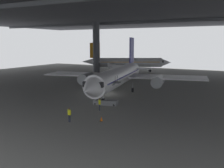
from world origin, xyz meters
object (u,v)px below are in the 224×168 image
boarding_stairs (106,100)px  crew_worker_near_nose (69,114)px  airplane_main (119,76)px  airplane_distant (126,63)px  traffic_cone_orange (101,119)px  crew_worker_by_stairs (100,103)px

boarding_stairs → crew_worker_near_nose: (0.63, -9.88, 0.27)m
airplane_main → airplane_distant: size_ratio=1.22×
boarding_stairs → airplane_main: bearing=105.1°
airplane_main → airplane_distant: (-14.70, 33.87, -0.20)m
airplane_distant → traffic_cone_orange: 54.67m
boarding_stairs → crew_worker_by_stairs: bearing=-74.8°
crew_worker_near_nose → traffic_cone_orange: crew_worker_near_nose is taller
crew_worker_near_nose → airplane_distant: (-17.71, 52.54, 2.07)m
crew_worker_near_nose → airplane_distant: 55.49m
airplane_main → crew_worker_near_nose: (3.01, -18.67, -2.27)m
crew_worker_by_stairs → airplane_main: bearing=105.2°
airplane_main → boarding_stairs: 9.46m
airplane_main → traffic_cone_orange: (6.15, -16.59, -2.96)m
boarding_stairs → crew_worker_near_nose: 9.90m
airplane_distant → crew_worker_by_stairs: bearing=-68.7°
boarding_stairs → traffic_cone_orange: bearing=-64.2°
airplane_main → crew_worker_by_stairs: airplane_main is taller
traffic_cone_orange → crew_worker_by_stairs: bearing=123.4°
boarding_stairs → crew_worker_by_stairs: boarding_stairs is taller
crew_worker_by_stairs → airplane_distant: 49.63m
crew_worker_by_stairs → crew_worker_near_nose: bearing=-92.9°
boarding_stairs → crew_worker_near_nose: bearing=-86.3°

